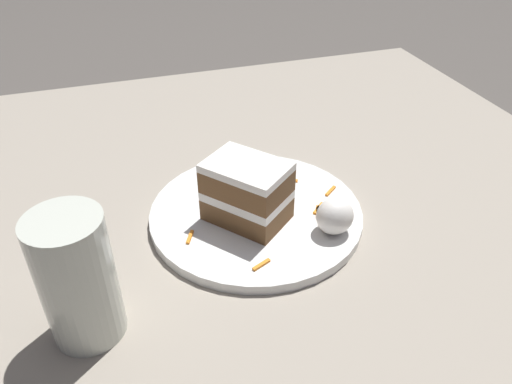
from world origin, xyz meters
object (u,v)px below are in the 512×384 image
(plate, at_px, (256,214))
(orange_garnish, at_px, (265,176))
(cake_slice, at_px, (247,192))
(drinking_glass, at_px, (80,286))
(cream_dollop, at_px, (335,216))

(plate, xyz_separation_m, orange_garnish, (-0.03, -0.07, 0.01))
(cake_slice, height_order, orange_garnish, cake_slice)
(cake_slice, xyz_separation_m, drinking_glass, (0.19, 0.11, 0.01))
(plate, height_order, cake_slice, cake_slice)
(cream_dollop, bearing_deg, orange_garnish, -73.77)
(cake_slice, bearing_deg, orange_garnish, 17.90)
(plate, bearing_deg, cream_dollop, 137.47)
(plate, relative_size, orange_garnish, 4.96)
(plate, xyz_separation_m, cream_dollop, (-0.07, 0.07, 0.03))
(plate, distance_m, orange_garnish, 0.08)
(plate, distance_m, cream_dollop, 0.10)
(cake_slice, distance_m, orange_garnish, 0.10)
(cake_slice, relative_size, drinking_glass, 0.84)
(drinking_glass, bearing_deg, cake_slice, -151.26)
(cake_slice, distance_m, cream_dollop, 0.11)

